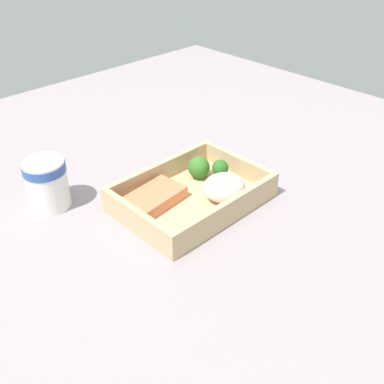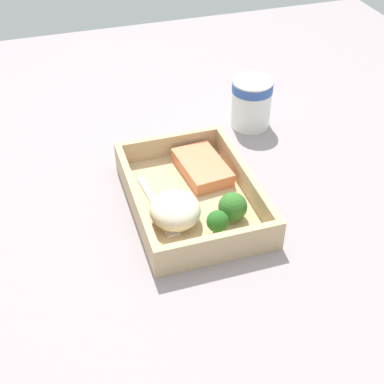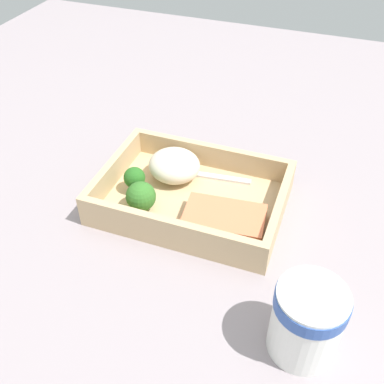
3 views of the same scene
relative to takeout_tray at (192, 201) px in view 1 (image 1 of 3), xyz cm
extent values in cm
cube|color=gray|center=(0.00, 0.00, -1.60)|extent=(160.00, 160.00, 2.00)
cube|color=tan|center=(0.00, 0.00, 0.00)|extent=(28.79, 20.41, 1.20)
cube|color=tan|center=(0.00, -9.60, 2.68)|extent=(28.79, 1.20, 4.16)
cube|color=tan|center=(0.00, 9.60, 2.68)|extent=(28.79, 1.20, 4.16)
cube|color=tan|center=(-13.80, 0.00, 2.68)|extent=(1.20, 18.01, 4.16)
cube|color=tan|center=(13.80, 0.00, 2.68)|extent=(1.20, 18.01, 4.16)
cube|color=#E57B51|center=(-6.51, 3.96, 1.81)|extent=(12.59, 8.38, 2.42)
ellipsoid|color=beige|center=(4.69, -4.28, 3.07)|extent=(8.62, 8.11, 4.94)
cylinder|color=#88A65C|center=(6.60, 4.71, 1.20)|extent=(1.77, 1.77, 1.20)
sphere|color=#357228|center=(6.60, 4.71, 3.08)|extent=(4.66, 4.66, 4.66)
cylinder|color=#7CA252|center=(9.37, 1.16, 1.47)|extent=(1.32, 1.32, 1.74)
sphere|color=#286520|center=(9.37, 1.16, 3.30)|extent=(3.48, 3.48, 3.48)
cube|color=silver|center=(-1.68, -6.43, 0.82)|extent=(12.45, 2.48, 0.44)
cube|color=silver|center=(6.17, -5.55, 0.82)|extent=(3.62, 2.57, 0.44)
cylinder|color=white|center=(-20.63, 19.05, 4.40)|extent=(7.92, 7.92, 10.00)
cylinder|color=#3356A8|center=(-20.63, 19.05, 8.10)|extent=(8.16, 8.16, 1.80)
camera|label=1|loc=(-51.43, -52.98, 51.33)|focal=42.00mm
camera|label=2|loc=(65.99, -20.87, 58.44)|focal=50.00mm
camera|label=3|loc=(-18.43, 50.38, 48.20)|focal=42.00mm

